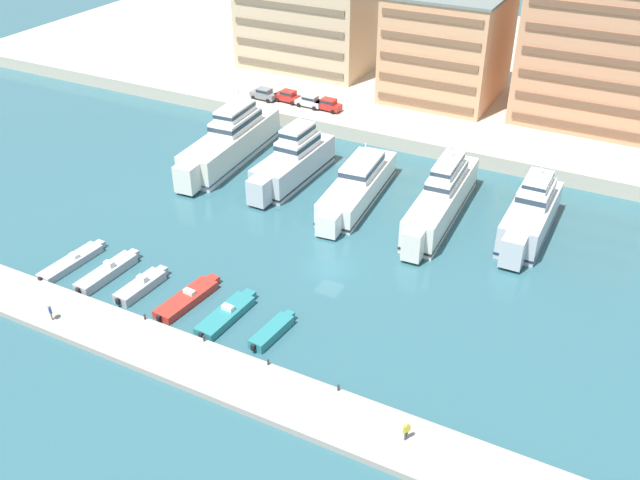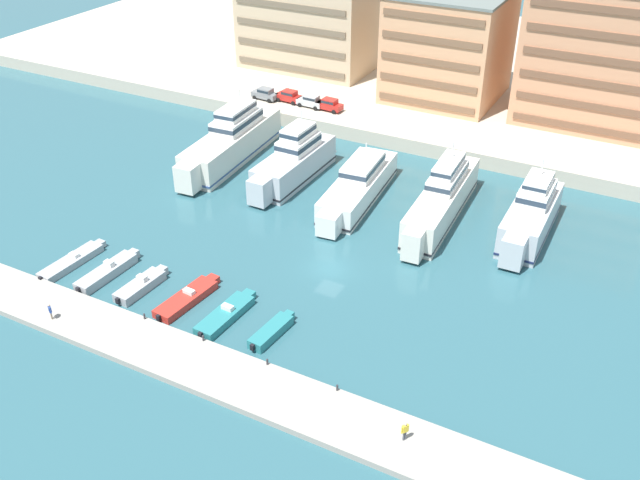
# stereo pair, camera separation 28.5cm
# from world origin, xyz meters

# --- Properties ---
(ground_plane) EXTENTS (400.00, 400.00, 0.00)m
(ground_plane) POSITION_xyz_m (0.00, 0.00, 0.00)
(ground_plane) COLOR #2D5B66
(quay_promenade) EXTENTS (180.00, 70.00, 2.03)m
(quay_promenade) POSITION_xyz_m (0.00, 64.90, 1.02)
(quay_promenade) COLOR #BCB29E
(quay_promenade) RESTS_ON ground
(pier_dock) EXTENTS (120.00, 5.64, 0.58)m
(pier_dock) POSITION_xyz_m (0.00, -18.56, 0.29)
(pier_dock) COLOR #9E998E
(pier_dock) RESTS_ON ground
(yacht_ivory_far_left) EXTENTS (6.01, 22.61, 8.75)m
(yacht_ivory_far_left) POSITION_xyz_m (-23.54, 17.23, 2.60)
(yacht_ivory_far_left) COLOR silver
(yacht_ivory_far_left) RESTS_ON ground
(yacht_silver_left) EXTENTS (4.57, 17.15, 8.55)m
(yacht_silver_left) POSITION_xyz_m (-13.30, 15.91, 2.47)
(yacht_silver_left) COLOR silver
(yacht_silver_left) RESTS_ON ground
(yacht_white_mid_left) EXTENTS (5.81, 19.88, 6.36)m
(yacht_white_mid_left) POSITION_xyz_m (-3.86, 14.92, 1.82)
(yacht_white_mid_left) COLOR white
(yacht_white_mid_left) RESTS_ON ground
(yacht_ivory_center_left) EXTENTS (4.68, 21.49, 8.39)m
(yacht_ivory_center_left) POSITION_xyz_m (6.46, 15.45, 2.46)
(yacht_ivory_center_left) COLOR silver
(yacht_ivory_center_left) RESTS_ON ground
(yacht_silver_center) EXTENTS (4.38, 16.34, 8.38)m
(yacht_silver_center) POSITION_xyz_m (16.37, 16.36, 2.46)
(yacht_silver_center) COLOR silver
(yacht_silver_center) RESTS_ON ground
(motorboat_grey_far_left) EXTENTS (2.22, 8.57, 1.13)m
(motorboat_grey_far_left) POSITION_xyz_m (-24.04, -11.78, 0.40)
(motorboat_grey_far_left) COLOR #9EA3A8
(motorboat_grey_far_left) RESTS_ON ground
(motorboat_grey_left) EXTENTS (2.11, 8.32, 1.54)m
(motorboat_grey_left) POSITION_xyz_m (-19.34, -11.62, 0.51)
(motorboat_grey_left) COLOR #9EA3A8
(motorboat_grey_left) RESTS_ON ground
(motorboat_grey_mid_left) EXTENTS (2.14, 6.78, 1.49)m
(motorboat_grey_mid_left) POSITION_xyz_m (-14.76, -11.90, 0.50)
(motorboat_grey_mid_left) COLOR #9EA3A8
(motorboat_grey_mid_left) RESTS_ON ground
(motorboat_red_center_left) EXTENTS (2.75, 8.25, 1.19)m
(motorboat_red_center_left) POSITION_xyz_m (-9.54, -11.38, 0.42)
(motorboat_red_center_left) COLOR red
(motorboat_red_center_left) RESTS_ON ground
(motorboat_teal_center) EXTENTS (2.43, 7.93, 1.25)m
(motorboat_teal_center) POSITION_xyz_m (-4.79, -11.75, 0.43)
(motorboat_teal_center) COLOR teal
(motorboat_teal_center) RESTS_ON ground
(motorboat_teal_center_right) EXTENTS (1.95, 6.03, 0.94)m
(motorboat_teal_center_right) POSITION_xyz_m (0.30, -11.94, 0.47)
(motorboat_teal_center_right) COLOR teal
(motorboat_teal_center_right) RESTS_ON ground
(car_grey_far_left) EXTENTS (4.18, 2.08, 1.80)m
(car_grey_far_left) POSITION_xyz_m (-28.38, 33.56, 3.01)
(car_grey_far_left) COLOR slate
(car_grey_far_left) RESTS_ON quay_promenade
(car_red_left) EXTENTS (4.21, 2.15, 1.80)m
(car_red_left) POSITION_xyz_m (-24.65, 34.41, 3.01)
(car_red_left) COLOR red
(car_red_left) RESTS_ON quay_promenade
(car_silver_mid_left) EXTENTS (4.18, 2.07, 1.80)m
(car_silver_mid_left) POSITION_xyz_m (-20.76, 34.13, 3.01)
(car_silver_mid_left) COLOR #B7BCC1
(car_silver_mid_left) RESTS_ON quay_promenade
(car_red_center_left) EXTENTS (4.19, 2.10, 1.80)m
(car_red_center_left) POSITION_xyz_m (-17.71, 34.17, 3.01)
(car_red_center_left) COLOR red
(car_red_center_left) RESTS_ON quay_promenade
(apartment_block_far_left) EXTENTS (22.00, 16.72, 18.75)m
(apartment_block_far_left) POSITION_xyz_m (-30.07, 52.56, 10.45)
(apartment_block_far_left) COLOR #C6AD89
(apartment_block_far_left) RESTS_ON quay_promenade
(apartment_block_left) EXTENTS (16.23, 16.96, 17.78)m
(apartment_block_left) POSITION_xyz_m (-4.82, 48.22, 9.98)
(apartment_block_left) COLOR tan
(apartment_block_left) RESTS_ON quay_promenade
(apartment_block_mid_left) EXTENTS (22.18, 15.66, 21.07)m
(apartment_block_mid_left) POSITION_xyz_m (17.62, 48.98, 11.61)
(apartment_block_mid_left) COLOR tan
(apartment_block_mid_left) RESTS_ON quay_promenade
(pedestrian_near_edge) EXTENTS (0.46, 0.57, 1.73)m
(pedestrian_near_edge) POSITION_xyz_m (15.72, -18.29, 1.61)
(pedestrian_near_edge) COLOR #4C515B
(pedestrian_near_edge) RESTS_ON pier_dock
(pedestrian_mid_deck) EXTENTS (0.56, 0.42, 1.64)m
(pedestrian_mid_deck) POSITION_xyz_m (-18.47, -19.97, 1.56)
(pedestrian_mid_deck) COLOR #7A6B56
(pedestrian_mid_deck) RESTS_ON pier_dock
(bollard_west) EXTENTS (0.20, 0.20, 0.61)m
(bollard_west) POSITION_xyz_m (-10.91, -15.99, 0.91)
(bollard_west) COLOR #2D2D33
(bollard_west) RESTS_ON pier_dock
(bollard_west_mid) EXTENTS (0.20, 0.20, 0.61)m
(bollard_west_mid) POSITION_xyz_m (-4.29, -15.99, 0.91)
(bollard_west_mid) COLOR #2D2D33
(bollard_west_mid) RESTS_ON pier_dock
(bollard_east_mid) EXTENTS (0.20, 0.20, 0.61)m
(bollard_east_mid) POSITION_xyz_m (2.32, -15.99, 0.91)
(bollard_east_mid) COLOR #2D2D33
(bollard_east_mid) RESTS_ON pier_dock
(bollard_east) EXTENTS (0.20, 0.20, 0.61)m
(bollard_east) POSITION_xyz_m (8.94, -15.99, 0.91)
(bollard_east) COLOR #2D2D33
(bollard_east) RESTS_ON pier_dock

